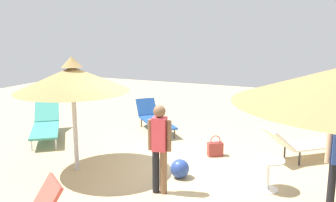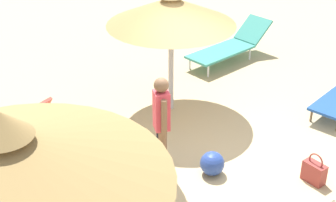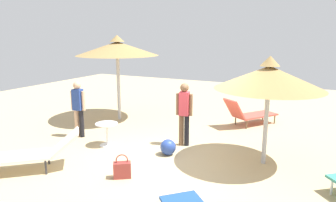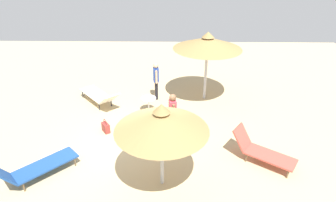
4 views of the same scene
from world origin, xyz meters
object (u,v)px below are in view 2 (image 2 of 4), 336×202
at_px(lounge_chair_far_right, 8,119).
at_px(person_standing_edge, 162,122).
at_px(parasol_umbrella_center, 8,160).
at_px(beach_ball, 212,163).
at_px(lounge_chair_back, 231,45).
at_px(handbag, 314,172).
at_px(parasol_umbrella_near_left, 171,11).

xyz_separation_m(lounge_chair_far_right, person_standing_edge, (1.12, 2.61, 0.54)).
xyz_separation_m(parasol_umbrella_center, beach_ball, (-2.93, 2.13, -2.21)).
xyz_separation_m(parasol_umbrella_center, lounge_chair_far_right, (-4.13, -1.26, -2.01)).
relative_size(lounge_chair_back, person_standing_edge, 1.34).
relative_size(lounge_chair_back, handbag, 4.37).
bearing_deg(handbag, lounge_chair_back, -173.77).
bearing_deg(lounge_chair_far_right, parasol_umbrella_near_left, 108.55).
distance_m(parasol_umbrella_center, person_standing_edge, 3.61).
distance_m(lounge_chair_back, handbag, 4.73).
bearing_deg(lounge_chair_far_right, parasol_umbrella_center, 16.97).
bearing_deg(person_standing_edge, lounge_chair_far_right, -113.31).
bearing_deg(lounge_chair_back, parasol_umbrella_center, -23.15).
bearing_deg(parasol_umbrella_center, person_standing_edge, 155.89).
bearing_deg(parasol_umbrella_center, beach_ball, 144.01).
bearing_deg(handbag, beach_ball, -100.46).
height_order(lounge_chair_far_right, beach_ball, lounge_chair_far_right).
height_order(parasol_umbrella_center, handbag, parasol_umbrella_center).
bearing_deg(parasol_umbrella_near_left, parasol_umbrella_center, -17.54).
xyz_separation_m(parasol_umbrella_center, lounge_chair_back, (-7.35, 3.14, -2.02)).
distance_m(parasol_umbrella_center, parasol_umbrella_near_left, 5.37).
bearing_deg(person_standing_edge, beach_ball, 84.51).
relative_size(person_standing_edge, beach_ball, 4.29).
distance_m(parasol_umbrella_near_left, person_standing_edge, 2.34).
bearing_deg(person_standing_edge, lounge_chair_back, 157.51).
relative_size(parasol_umbrella_near_left, lounge_chair_back, 1.10).
bearing_deg(beach_ball, parasol_umbrella_center, -35.99).
relative_size(parasol_umbrella_center, lounge_chair_far_right, 1.54).
height_order(person_standing_edge, beach_ball, person_standing_edge).
xyz_separation_m(handbag, beach_ball, (-0.28, -1.53, 0.01)).
distance_m(lounge_chair_back, person_standing_edge, 4.73).
bearing_deg(beach_ball, person_standing_edge, -95.49).
xyz_separation_m(parasol_umbrella_near_left, person_standing_edge, (2.09, -0.26, -1.03)).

